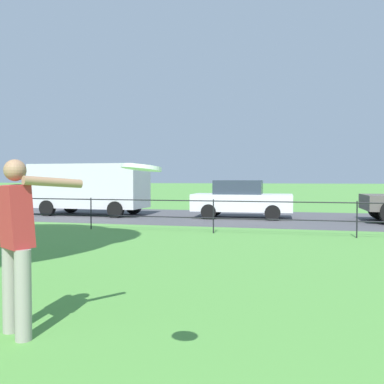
{
  "coord_description": "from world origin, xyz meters",
  "views": [
    {
      "loc": [
        0.47,
        2.13,
        1.6
      ],
      "look_at": [
        -1.54,
        9.99,
        1.34
      ],
      "focal_mm": 39.39,
      "sensor_mm": 36.0,
      "label": 1
    }
  ],
  "objects_px": {
    "panel_van_center": "(90,186)",
    "car_white_left": "(241,199)",
    "person_thrower": "(17,241)",
    "frisbee": "(141,168)"
  },
  "relations": [
    {
      "from": "person_thrower",
      "to": "car_white_left",
      "type": "bearing_deg",
      "value": 88.03
    },
    {
      "from": "frisbee",
      "to": "panel_van_center",
      "type": "distance_m",
      "value": 16.28
    },
    {
      "from": "person_thrower",
      "to": "frisbee",
      "type": "relative_size",
      "value": 4.69
    },
    {
      "from": "panel_van_center",
      "to": "car_white_left",
      "type": "distance_m",
      "value": 6.68
    },
    {
      "from": "person_thrower",
      "to": "frisbee",
      "type": "height_order",
      "value": "person_thrower"
    },
    {
      "from": "panel_van_center",
      "to": "person_thrower",
      "type": "bearing_deg",
      "value": -64.76
    },
    {
      "from": "frisbee",
      "to": "panel_van_center",
      "type": "relative_size",
      "value": 0.08
    },
    {
      "from": "panel_van_center",
      "to": "frisbee",
      "type": "bearing_deg",
      "value": -60.76
    },
    {
      "from": "frisbee",
      "to": "panel_van_center",
      "type": "bearing_deg",
      "value": 119.24
    },
    {
      "from": "frisbee",
      "to": "person_thrower",
      "type": "bearing_deg",
      "value": 149.16
    }
  ]
}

